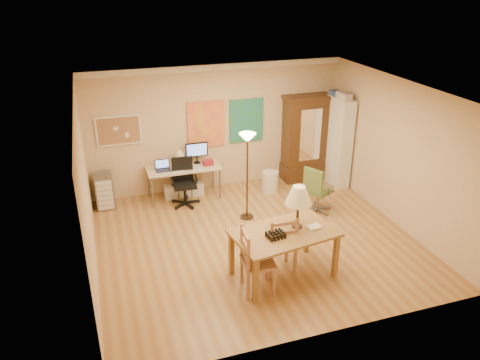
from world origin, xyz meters
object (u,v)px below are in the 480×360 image
object	(u,v)px
dining_table	(290,221)
office_chair_black	(185,192)
office_chair_green	(317,200)
armoire	(305,144)
computer_desk	(185,178)
bookshelf	(338,142)

from	to	relation	value
dining_table	office_chair_black	world-z (taller)	dining_table
office_chair_green	armoire	world-z (taller)	armoire
computer_desk	office_chair_green	world-z (taller)	computer_desk
computer_desk	armoire	bearing A→B (deg)	1.73
office_chair_black	office_chair_green	bearing A→B (deg)	-25.02
office_chair_black	dining_table	bearing A→B (deg)	-69.75
office_chair_black	bookshelf	bearing A→B (deg)	-0.01
computer_desk	office_chair_black	xyz separation A→B (m)	(-0.08, -0.36, -0.16)
armoire	bookshelf	world-z (taller)	bookshelf
dining_table	computer_desk	distance (m)	3.41
dining_table	computer_desk	world-z (taller)	dining_table
computer_desk	office_chair_black	size ratio (longest dim) A/B	1.54
dining_table	office_chair_green	bearing A→B (deg)	51.73
computer_desk	office_chair_green	size ratio (longest dim) A/B	1.55
office_chair_green	computer_desk	bearing A→B (deg)	147.59
dining_table	armoire	distance (m)	3.78
office_chair_black	office_chair_green	xyz separation A→B (m)	(2.43, -1.13, -0.00)
office_chair_green	armoire	distance (m)	1.74
dining_table	computer_desk	xyz separation A→B (m)	(-0.97, 3.23, -0.51)
armoire	bookshelf	size ratio (longest dim) A/B	0.99
dining_table	bookshelf	world-z (taller)	bookshelf
armoire	dining_table	bearing A→B (deg)	-118.94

